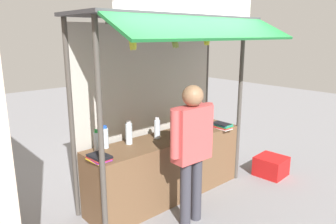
% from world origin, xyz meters
% --- Properties ---
extents(ground_plane, '(20.00, 20.00, 0.00)m').
position_xyz_m(ground_plane, '(0.00, 0.00, 0.00)').
color(ground_plane, gray).
extents(stall_counter, '(2.35, 0.58, 0.86)m').
position_xyz_m(stall_counter, '(0.00, 0.00, 0.43)').
color(stall_counter, brown).
rests_on(stall_counter, ground).
extents(stall_structure, '(2.55, 1.41, 2.79)m').
position_xyz_m(stall_structure, '(0.00, 0.08, 1.66)').
color(stall_structure, '#4C4742').
rests_on(stall_structure, ground).
extents(water_bottle_mid_right, '(0.08, 0.08, 0.28)m').
position_xyz_m(water_bottle_mid_right, '(-0.84, 0.20, 0.99)').
color(water_bottle_mid_right, silver).
rests_on(water_bottle_mid_right, stall_counter).
extents(water_bottle_far_left, '(0.08, 0.08, 0.29)m').
position_xyz_m(water_bottle_far_left, '(-1.00, 0.11, 1.00)').
color(water_bottle_far_left, silver).
rests_on(water_bottle_far_left, stall_counter).
extents(water_bottle_left, '(0.09, 0.09, 0.30)m').
position_xyz_m(water_bottle_left, '(0.54, 0.10, 1.00)').
color(water_bottle_left, silver).
rests_on(water_bottle_left, stall_counter).
extents(water_bottle_front_right, '(0.08, 0.08, 0.28)m').
position_xyz_m(water_bottle_front_right, '(-0.14, 0.06, 0.99)').
color(water_bottle_front_right, silver).
rests_on(water_bottle_front_right, stall_counter).
extents(water_bottle_far_right, '(0.06, 0.06, 0.22)m').
position_xyz_m(water_bottle_far_right, '(0.63, 0.19, 0.97)').
color(water_bottle_far_right, silver).
rests_on(water_bottle_far_right, stall_counter).
extents(water_bottle_center, '(0.08, 0.08, 0.30)m').
position_xyz_m(water_bottle_center, '(-0.54, 0.13, 1.00)').
color(water_bottle_center, silver).
rests_on(water_bottle_center, stall_counter).
extents(magazine_stack_rear_center, '(0.20, 0.28, 0.06)m').
position_xyz_m(magazine_stack_rear_center, '(0.16, -0.17, 0.89)').
color(magazine_stack_rear_center, yellow).
rests_on(magazine_stack_rear_center, stall_counter).
extents(magazine_stack_right, '(0.21, 0.29, 0.06)m').
position_xyz_m(magazine_stack_right, '(-1.10, -0.10, 0.89)').
color(magazine_stack_right, yellow).
rests_on(magazine_stack_right, stall_counter).
extents(magazine_stack_front_left, '(0.19, 0.29, 0.08)m').
position_xyz_m(magazine_stack_front_left, '(0.87, -0.22, 0.90)').
color(magazine_stack_front_left, white).
rests_on(magazine_stack_front_left, stall_counter).
extents(banana_bunch_inner_left, '(0.10, 0.10, 0.25)m').
position_xyz_m(banana_bunch_inner_left, '(-0.82, -0.39, 2.12)').
color(banana_bunch_inner_left, '#332D23').
extents(banana_bunch_leftmost, '(0.09, 0.09, 0.23)m').
position_xyz_m(banana_bunch_leftmost, '(0.29, -0.39, 2.14)').
color(banana_bunch_leftmost, '#332D23').
extents(banana_bunch_inner_right, '(0.09, 0.09, 0.25)m').
position_xyz_m(banana_bunch_inner_right, '(-0.24, -0.39, 2.13)').
color(banana_bunch_inner_right, '#332D23').
extents(vendor_person, '(0.63, 0.24, 1.67)m').
position_xyz_m(vendor_person, '(-0.22, -0.66, 1.01)').
color(vendor_person, '#383842').
rests_on(vendor_person, ground).
extents(plastic_crate, '(0.47, 0.47, 0.31)m').
position_xyz_m(plastic_crate, '(1.68, -0.60, 0.15)').
color(plastic_crate, red).
rests_on(plastic_crate, ground).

